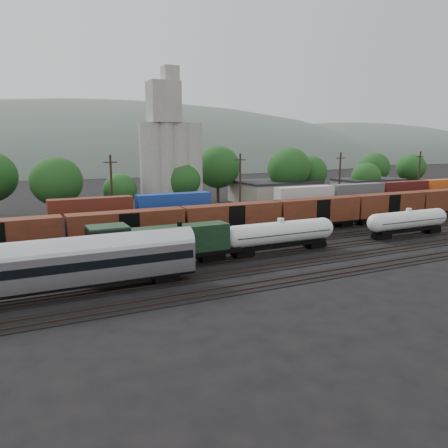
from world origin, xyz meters
name	(u,v)px	position (x,y,z in m)	size (l,w,h in m)	color
ground	(239,248)	(0.00, 0.00, 0.00)	(600.00, 600.00, 0.00)	black
tracks	(239,247)	(0.00, 0.00, 0.05)	(180.00, 33.20, 0.20)	black
green_locomotive	(151,245)	(-13.60, -5.00, 2.85)	(19.02, 3.36, 5.03)	black
tank_car_a	(280,234)	(3.28, -5.00, 2.52)	(16.13, 2.89, 4.23)	silver
tank_car_b	(408,221)	(25.97, -5.00, 2.41)	(15.36, 2.75, 4.03)	silver
passenger_coach	(72,262)	(-22.56, -10.00, 3.21)	(23.06, 2.84, 5.24)	silver
orange_locomotive	(210,219)	(0.23, 10.00, 2.35)	(16.35, 2.72, 4.09)	black
boxcar_string	(232,218)	(1.59, 5.00, 3.12)	(169.00, 2.90, 4.20)	black
container_wall	(259,207)	(11.99, 15.00, 2.74)	(171.82, 2.60, 5.80)	black
grain_silo	(171,156)	(3.28, 36.00, 11.26)	(13.40, 5.00, 29.00)	#A09D92
industrial_sheds	(188,198)	(6.63, 35.25, 2.56)	(119.38, 17.26, 5.10)	#9E937F
tree_band	(119,175)	(-7.10, 37.64, 7.57)	(166.33, 21.29, 13.75)	black
utility_poles	(180,187)	(0.00, 22.00, 6.21)	(122.20, 0.36, 12.00)	black
distant_hills	(92,194)	(23.92, 260.00, -20.56)	(860.00, 286.00, 130.00)	#59665B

